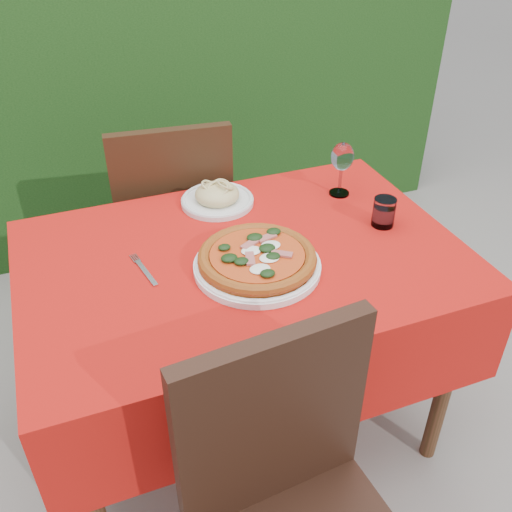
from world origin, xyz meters
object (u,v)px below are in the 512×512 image
object	(u,v)px
chair_far	(173,218)
pizza_plate	(257,260)
chair_near	(295,511)
pasta_plate	(217,197)
wine_glass	(342,159)
water_glass	(384,213)
fork	(146,273)

from	to	relation	value
chair_far	pizza_plate	xyz separation A→B (m)	(0.08, -0.69, 0.24)
pizza_plate	chair_far	bearing A→B (deg)	96.57
chair_near	pasta_plate	distance (m)	1.00
wine_glass	water_glass	bearing A→B (deg)	-82.08
pasta_plate	pizza_plate	bearing A→B (deg)	-91.52
chair_near	pasta_plate	bearing A→B (deg)	76.24
water_glass	fork	size ratio (longest dim) A/B	0.50
fork	pasta_plate	bearing A→B (deg)	34.30
fork	pizza_plate	bearing A→B (deg)	-27.53
chair_far	chair_near	bearing A→B (deg)	93.27
chair_far	pizza_plate	bearing A→B (deg)	102.54
pasta_plate	fork	bearing A→B (deg)	-135.29
chair_far	water_glass	size ratio (longest dim) A/B	10.41
wine_glass	fork	size ratio (longest dim) A/B	1.02
pasta_plate	chair_far	bearing A→B (deg)	106.52
chair_near	fork	world-z (taller)	chair_near
chair_far	fork	size ratio (longest dim) A/B	5.22
pasta_plate	water_glass	distance (m)	0.53
pizza_plate	fork	distance (m)	0.31
wine_glass	fork	world-z (taller)	wine_glass
water_glass	fork	world-z (taller)	water_glass
chair_far	fork	bearing A→B (deg)	76.60
chair_near	wine_glass	size ratio (longest dim) A/B	5.17
chair_near	fork	bearing A→B (deg)	97.74
chair_far	pasta_plate	world-z (taller)	chair_far
water_glass	fork	bearing A→B (deg)	179.01
chair_far	pizza_plate	distance (m)	0.73
pizza_plate	wine_glass	xyz separation A→B (m)	(0.41, 0.30, 0.10)
fork	wine_glass	bearing A→B (deg)	6.30
chair_far	wine_glass	world-z (taller)	chair_far
pizza_plate	wine_glass	size ratio (longest dim) A/B	1.90
chair_far	pizza_plate	size ratio (longest dim) A/B	2.69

